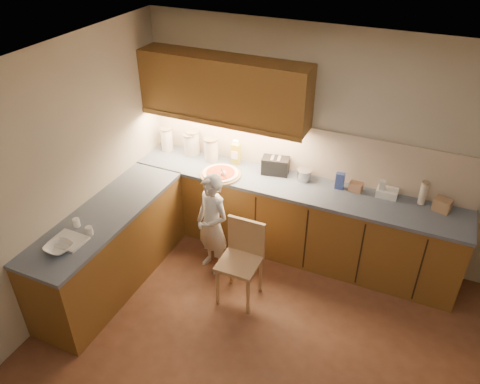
{
  "coord_description": "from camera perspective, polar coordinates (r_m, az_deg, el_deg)",
  "views": [
    {
      "loc": [
        0.88,
        -2.56,
        3.68
      ],
      "look_at": [
        -0.8,
        1.2,
        1.0
      ],
      "focal_mm": 35.0,
      "sensor_mm": 36.0,
      "label": 1
    }
  ],
  "objects": [
    {
      "name": "spice_jar_b",
      "position": [
        4.65,
        -17.91,
        -4.53
      ],
      "size": [
        0.07,
        0.07,
        0.09
      ],
      "primitive_type": "cylinder",
      "rotation": [
        0.0,
        0.0,
        -0.06
      ],
      "color": "silver",
      "rests_on": "l_counter"
    },
    {
      "name": "tall_jar",
      "position": [
        5.16,
        21.45,
        -0.08
      ],
      "size": [
        0.08,
        0.08,
        0.26
      ],
      "rotation": [
        0.0,
        0.0,
        -0.02
      ],
      "color": "silver",
      "rests_on": "l_counter"
    },
    {
      "name": "steel_pot",
      "position": [
        5.29,
        7.84,
        2.1
      ],
      "size": [
        0.17,
        0.17,
        0.13
      ],
      "color": "#A7A6AB",
      "rests_on": "l_counter"
    },
    {
      "name": "card_box_b",
      "position": [
        5.16,
        23.43,
        -1.45
      ],
      "size": [
        0.2,
        0.17,
        0.13
      ],
      "primitive_type": "cube",
      "rotation": [
        0.0,
        0.0,
        -0.27
      ],
      "color": "#A47E58",
      "rests_on": "l_counter"
    },
    {
      "name": "oil_jug",
      "position": [
        5.53,
        -0.51,
        4.76
      ],
      "size": [
        0.1,
        0.07,
        0.3
      ],
      "rotation": [
        0.0,
        0.0,
        0.0
      ],
      "color": "#AEA722",
      "rests_on": "l_counter"
    },
    {
      "name": "canister_c",
      "position": [
        5.76,
        -5.74,
        6.02
      ],
      "size": [
        0.16,
        0.16,
        0.31
      ],
      "rotation": [
        0.0,
        0.0,
        0.02
      ],
      "color": "silver",
      "rests_on": "l_counter"
    },
    {
      "name": "spice_jar_a",
      "position": [
        4.8,
        -19.32,
        -3.54
      ],
      "size": [
        0.09,
        0.09,
        0.09
      ],
      "primitive_type": "cylinder",
      "rotation": [
        0.0,
        0.0,
        0.4
      ],
      "color": "white",
      "rests_on": "l_counter"
    },
    {
      "name": "canister_a",
      "position": [
        5.89,
        -8.91,
        6.38
      ],
      "size": [
        0.15,
        0.15,
        0.3
      ],
      "rotation": [
        0.0,
        0.0,
        0.25
      ],
      "color": "white",
      "rests_on": "l_counter"
    },
    {
      "name": "wooden_chair",
      "position": [
        4.83,
        0.25,
        -7.75
      ],
      "size": [
        0.41,
        0.41,
        0.9
      ],
      "rotation": [
        0.0,
        0.0,
        0.01
      ],
      "color": "tan",
      "rests_on": "ground"
    },
    {
      "name": "pizza_on_board",
      "position": [
        5.35,
        -2.37,
        2.22
      ],
      "size": [
        0.47,
        0.47,
        0.19
      ],
      "rotation": [
        0.0,
        0.0,
        -0.02
      ],
      "color": "tan",
      "rests_on": "l_counter"
    },
    {
      "name": "mixing_bowl",
      "position": [
        4.56,
        -21.22,
        -6.36
      ],
      "size": [
        0.26,
        0.26,
        0.06
      ],
      "primitive_type": "imported",
      "rotation": [
        0.0,
        0.0,
        -0.09
      ],
      "color": "white",
      "rests_on": "l_counter"
    },
    {
      "name": "room",
      "position": [
        3.37,
        4.09,
        -3.54
      ],
      "size": [
        4.54,
        4.5,
        2.62
      ],
      "color": "brown",
      "rests_on": "ground"
    },
    {
      "name": "blue_box",
      "position": [
        5.19,
        12.08,
        1.33
      ],
      "size": [
        0.1,
        0.07,
        0.19
      ],
      "primitive_type": "cube",
      "rotation": [
        0.0,
        0.0,
        0.07
      ],
      "color": "#354AA1",
      "rests_on": "l_counter"
    },
    {
      "name": "dough_cloth",
      "position": [
        4.65,
        -20.16,
        -5.59
      ],
      "size": [
        0.31,
        0.25,
        0.02
      ],
      "primitive_type": "cube",
      "rotation": [
        0.0,
        0.0,
        -0.01
      ],
      "color": "silver",
      "rests_on": "l_counter"
    },
    {
      "name": "flat_pack",
      "position": [
        5.21,
        17.49,
        -0.08
      ],
      "size": [
        0.22,
        0.15,
        0.09
      ],
      "primitive_type": "cube",
      "rotation": [
        0.0,
        0.0,
        0.0
      ],
      "color": "white",
      "rests_on": "l_counter"
    },
    {
      "name": "card_box_a",
      "position": [
        5.21,
        13.94,
        0.63
      ],
      "size": [
        0.15,
        0.11,
        0.1
      ],
      "primitive_type": "cube",
      "rotation": [
        0.0,
        0.0,
        -0.09
      ],
      "color": "#AC7D5C",
      "rests_on": "l_counter"
    },
    {
      "name": "white_bottle",
      "position": [
        5.17,
        16.89,
        0.44
      ],
      "size": [
        0.07,
        0.07,
        0.19
      ],
      "primitive_type": "cube",
      "rotation": [
        0.0,
        0.0,
        0.1
      ],
      "color": "silver",
      "rests_on": "l_counter"
    },
    {
      "name": "toaster",
      "position": [
        5.37,
        4.34,
        3.22
      ],
      "size": [
        0.33,
        0.23,
        0.2
      ],
      "rotation": [
        0.0,
        0.0,
        0.19
      ],
      "color": "black",
      "rests_on": "l_counter"
    },
    {
      "name": "child",
      "position": [
        5.1,
        -3.39,
        -4.02
      ],
      "size": [
        0.52,
        0.44,
        1.22
      ],
      "primitive_type": "imported",
      "rotation": [
        0.0,
        0.0,
        -0.39
      ],
      "color": "silver",
      "rests_on": "ground"
    },
    {
      "name": "l_counter",
      "position": [
        5.3,
        -1.0,
        -4.34
      ],
      "size": [
        3.77,
        2.62,
        0.92
      ],
      "color": "brown",
      "rests_on": "ground"
    },
    {
      "name": "backsplash",
      "position": [
        5.32,
        7.69,
        5.09
      ],
      "size": [
        3.75,
        0.02,
        0.58
      ],
      "primitive_type": "cube",
      "color": "beige",
      "rests_on": "l_counter"
    },
    {
      "name": "upper_cabinets",
      "position": [
        5.22,
        -2.01,
        12.48
      ],
      "size": [
        1.95,
        0.36,
        0.73
      ],
      "color": "brown",
      "rests_on": "ground"
    },
    {
      "name": "canister_d",
      "position": [
        5.61,
        -3.54,
        5.24
      ],
      "size": [
        0.18,
        0.18,
        0.29
      ],
      "rotation": [
        0.0,
        0.0,
        -0.02
      ],
      "color": "silver",
      "rests_on": "l_counter"
    },
    {
      "name": "canister_b",
      "position": [
        5.75,
        -6.11,
        5.79
      ],
      "size": [
        0.16,
        0.16,
        0.28
      ],
      "rotation": [
        0.0,
        0.0,
        0.19
      ],
      "color": "beige",
      "rests_on": "l_counter"
    }
  ]
}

